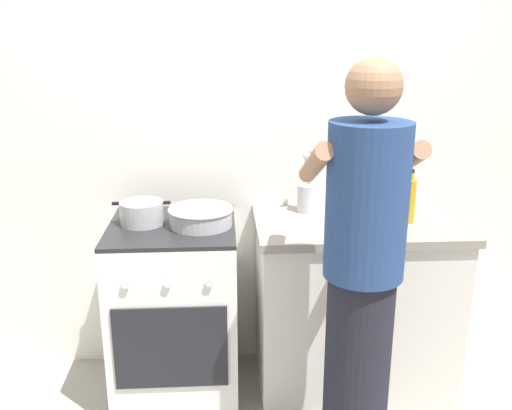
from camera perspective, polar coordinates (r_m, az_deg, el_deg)
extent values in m
plane|color=gray|center=(3.00, -0.86, -19.33)|extent=(6.00, 6.00, 0.00)
cube|color=silver|center=(2.97, 2.45, 6.82)|extent=(3.20, 0.10, 2.50)
cube|color=silver|center=(2.97, 9.81, -10.23)|extent=(0.96, 0.56, 0.86)
cube|color=gray|center=(2.79, 10.27, -1.99)|extent=(1.00, 0.60, 0.04)
cube|color=white|center=(2.90, -8.09, -10.61)|extent=(0.60, 0.60, 0.88)
cube|color=#232326|center=(2.72, -8.49, -2.18)|extent=(0.60, 0.60, 0.02)
cube|color=black|center=(2.64, -8.57, -14.07)|extent=(0.51, 0.01, 0.40)
cylinder|color=silver|center=(2.51, -13.04, -7.82)|extent=(0.04, 0.01, 0.04)
cylinder|color=silver|center=(2.49, -8.91, -7.82)|extent=(0.04, 0.01, 0.04)
cylinder|color=silver|center=(2.48, -4.73, -7.78)|extent=(0.04, 0.01, 0.04)
cylinder|color=#B2B2B7|center=(2.74, -11.42, -0.77)|extent=(0.21, 0.21, 0.11)
cube|color=black|center=(2.74, -13.93, 0.16)|extent=(0.04, 0.02, 0.01)
cube|color=black|center=(2.71, -9.00, 0.25)|extent=(0.04, 0.02, 0.01)
cylinder|color=#B7B7BC|center=(2.68, -5.58, -1.21)|extent=(0.30, 0.30, 0.08)
torus|color=#B7B7BC|center=(2.66, -5.60, -0.43)|extent=(0.31, 0.31, 0.01)
cylinder|color=silver|center=(2.88, 5.15, 0.69)|extent=(0.10, 0.10, 0.14)
cylinder|color=silver|center=(2.86, 4.93, 2.22)|extent=(0.02, 0.07, 0.26)
sphere|color=silver|center=(2.82, 5.00, 4.99)|extent=(0.03, 0.03, 0.03)
cylinder|color=#9E7547|center=(2.87, 5.32, 2.04)|extent=(0.03, 0.03, 0.22)
sphere|color=#9E7547|center=(2.85, 5.39, 4.40)|extent=(0.03, 0.03, 0.03)
cylinder|color=silver|center=(2.87, 5.41, 2.46)|extent=(0.05, 0.03, 0.29)
sphere|color=silver|center=(2.84, 5.49, 5.47)|extent=(0.03, 0.03, 0.03)
cylinder|color=silver|center=(2.68, 10.05, -1.52)|extent=(0.04, 0.04, 0.07)
cylinder|color=red|center=(2.67, 10.10, -0.60)|extent=(0.04, 0.04, 0.02)
cylinder|color=gold|center=(2.79, 15.20, 0.36)|extent=(0.06, 0.06, 0.21)
cylinder|color=gold|center=(2.76, 15.40, 2.81)|extent=(0.03, 0.03, 0.04)
cylinder|color=black|center=(2.75, 15.44, 3.34)|extent=(0.03, 0.03, 0.02)
cylinder|color=black|center=(2.40, 10.07, -16.78)|extent=(0.26, 0.26, 0.90)
cylinder|color=navy|center=(2.09, 11.11, 0.37)|extent=(0.30, 0.30, 0.58)
sphere|color=#A07254|center=(2.01, 11.79, 11.63)|extent=(0.20, 0.20, 0.20)
cylinder|color=#A07254|center=(2.16, 5.98, 4.16)|extent=(0.07, 0.41, 0.24)
cylinder|color=#A07254|center=(2.24, 14.62, 4.17)|extent=(0.07, 0.41, 0.24)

